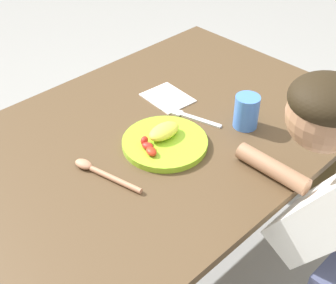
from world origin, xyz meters
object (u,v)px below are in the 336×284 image
(plate, at_px, (164,141))
(spoon, at_px, (100,172))
(drinking_cup, at_px, (246,112))
(fork, at_px, (191,117))
(person, at_px, (333,245))

(plate, xyz_separation_m, spoon, (-0.22, 0.03, -0.01))
(drinking_cup, bearing_deg, spoon, 163.72)
(drinking_cup, bearing_deg, fork, 121.37)
(plate, bearing_deg, fork, 14.54)
(fork, bearing_deg, drinking_cup, -164.32)
(plate, distance_m, person, 0.54)
(spoon, distance_m, drinking_cup, 0.49)
(plate, bearing_deg, person, -77.01)
(person, bearing_deg, plate, 102.99)
(spoon, bearing_deg, fork, -101.07)
(plate, distance_m, spoon, 0.22)
(plate, relative_size, spoon, 1.13)
(plate, relative_size, drinking_cup, 2.39)
(fork, xyz_separation_m, drinking_cup, (0.09, -0.15, 0.05))
(plate, height_order, fork, plate)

